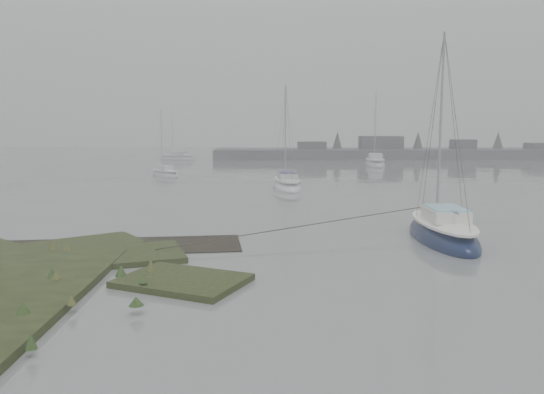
% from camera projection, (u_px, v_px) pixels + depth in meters
% --- Properties ---
extents(ground, '(160.00, 160.00, 0.00)m').
position_uv_depth(ground, '(229.00, 180.00, 45.72)').
color(ground, slate).
rests_on(ground, ground).
extents(far_shoreline, '(60.00, 8.00, 4.15)m').
position_uv_depth(far_shoreline, '(425.00, 153.00, 77.73)').
color(far_shoreline, '#4C4F51').
rests_on(far_shoreline, ground).
extents(sailboat_main, '(2.26, 6.44, 9.02)m').
position_uv_depth(sailboat_main, '(443.00, 234.00, 21.43)').
color(sailboat_main, '#0E1939').
rests_on(sailboat_main, ground).
extents(sailboat_white, '(2.52, 6.04, 8.29)m').
position_uv_depth(sailboat_white, '(287.00, 186.00, 39.34)').
color(sailboat_white, white).
rests_on(sailboat_white, ground).
extents(sailboat_far_a, '(3.92, 4.79, 6.67)m').
position_uv_depth(sailboat_far_a, '(165.00, 174.00, 49.47)').
color(sailboat_far_a, '#B6BDC2').
rests_on(sailboat_far_a, ground).
extents(sailboat_far_b, '(2.91, 6.97, 9.57)m').
position_uv_depth(sailboat_far_b, '(375.00, 163.00, 62.93)').
color(sailboat_far_b, silver).
rests_on(sailboat_far_b, ground).
extents(sailboat_far_c, '(5.81, 3.30, 7.79)m').
position_uv_depth(sailboat_far_c, '(178.00, 158.00, 74.16)').
color(sailboat_far_c, '#AEB2B7').
rests_on(sailboat_far_c, ground).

